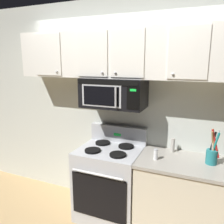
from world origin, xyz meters
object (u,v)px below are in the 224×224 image
at_px(over_range_microwave, 114,93).
at_px(pepper_mill, 173,145).
at_px(utensil_crock_teal, 212,153).
at_px(salt_shaker, 156,154).
at_px(stove_range, 110,181).

bearing_deg(over_range_microwave, pepper_mill, 7.43).
bearing_deg(pepper_mill, utensil_crock_teal, -21.70).
bearing_deg(over_range_microwave, salt_shaker, -18.62).
bearing_deg(over_range_microwave, stove_range, -89.86).
bearing_deg(pepper_mill, stove_range, -163.62).
bearing_deg(stove_range, pepper_mill, 16.38).
xyz_separation_m(stove_range, salt_shaker, (0.57, -0.08, 0.49)).
xyz_separation_m(over_range_microwave, utensil_crock_teal, (1.13, -0.07, -0.56)).
height_order(stove_range, salt_shaker, stove_range).
height_order(over_range_microwave, pepper_mill, over_range_microwave).
bearing_deg(over_range_microwave, utensil_crock_teal, -3.76).
bearing_deg(salt_shaker, pepper_mill, 64.36).
bearing_deg(stove_range, over_range_microwave, 90.14).
xyz_separation_m(stove_range, over_range_microwave, (-0.00, 0.12, 1.11)).
relative_size(stove_range, utensil_crock_teal, 2.98).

